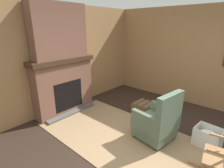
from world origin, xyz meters
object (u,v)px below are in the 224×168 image
at_px(armchair, 157,123).
at_px(storage_case, 72,53).
at_px(oil_lamp_vase, 38,57).
at_px(decorative_plate_on_mantel, 61,51).
at_px(laundry_basket, 208,137).
at_px(firewood_stack, 143,107).

bearing_deg(armchair, storage_case, 11.07).
distance_m(oil_lamp_vase, decorative_plate_on_mantel, 0.59).
relative_size(laundry_basket, decorative_plate_on_mantel, 1.60).
distance_m(firewood_stack, oil_lamp_vase, 2.74).
xyz_separation_m(laundry_basket, oil_lamp_vase, (-3.19, -1.45, 1.30)).
height_order(armchair, firewood_stack, armchair).
bearing_deg(armchair, laundry_basket, -142.39).
bearing_deg(decorative_plate_on_mantel, oil_lamp_vase, -88.04).
xyz_separation_m(firewood_stack, oil_lamp_vase, (-1.59, -1.79, 1.34)).
relative_size(laundry_basket, storage_case, 1.98).
distance_m(oil_lamp_vase, storage_case, 0.89).
distance_m(laundry_basket, storage_case, 3.48).
xyz_separation_m(armchair, firewood_stack, (-0.80, 0.79, -0.22)).
bearing_deg(decorative_plate_on_mantel, laundry_basket, 15.07).
distance_m(laundry_basket, oil_lamp_vase, 3.73).
bearing_deg(storage_case, laundry_basket, 9.95).
relative_size(armchair, storage_case, 4.27).
height_order(storage_case, decorative_plate_on_mantel, decorative_plate_on_mantel).
distance_m(firewood_stack, laundry_basket, 1.64).
distance_m(storage_case, decorative_plate_on_mantel, 0.31).
bearing_deg(storage_case, armchair, 2.69).
height_order(oil_lamp_vase, decorative_plate_on_mantel, decorative_plate_on_mantel).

